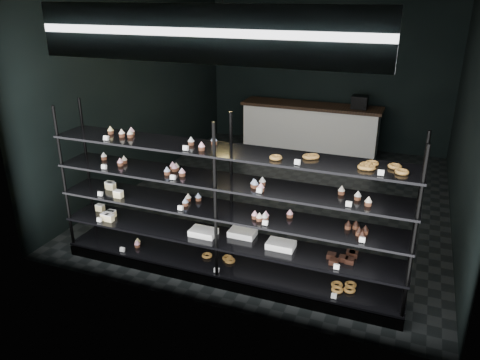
% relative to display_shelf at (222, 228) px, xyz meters
% --- Properties ---
extents(room, '(5.01, 6.01, 3.20)m').
position_rel_display_shelf_xyz_m(room, '(0.02, 2.45, 0.97)').
color(room, black).
rests_on(room, ground).
extents(display_shelf, '(4.00, 0.50, 1.91)m').
position_rel_display_shelf_xyz_m(display_shelf, '(0.00, 0.00, 0.00)').
color(display_shelf, black).
rests_on(display_shelf, room).
extents(signage, '(3.30, 0.05, 0.50)m').
position_rel_display_shelf_xyz_m(signage, '(0.02, -0.48, 2.12)').
color(signage, '#0D1F45').
rests_on(signage, room).
extents(pendant_lamp, '(0.31, 0.31, 0.89)m').
position_rel_display_shelf_xyz_m(pendant_lamp, '(-0.63, 1.57, 1.82)').
color(pendant_lamp, black).
rests_on(pendant_lamp, room).
extents(service_counter, '(2.82, 0.65, 1.23)m').
position_rel_display_shelf_xyz_m(service_counter, '(-0.15, 4.95, -0.13)').
color(service_counter, silver).
rests_on(service_counter, room).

